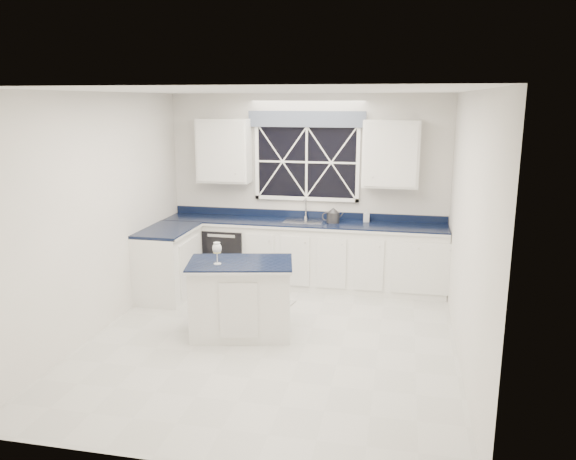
% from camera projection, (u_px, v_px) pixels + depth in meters
% --- Properties ---
extents(ground, '(4.50, 4.50, 0.00)m').
position_uv_depth(ground, '(271.00, 341.00, 6.23)').
color(ground, beige).
rests_on(ground, ground).
extents(back_wall, '(4.00, 0.10, 2.70)m').
position_uv_depth(back_wall, '(307.00, 190.00, 8.07)').
color(back_wall, silver).
rests_on(back_wall, ground).
extents(base_cabinets, '(3.99, 1.60, 0.90)m').
position_uv_depth(base_cabinets, '(278.00, 257.00, 7.90)').
color(base_cabinets, white).
rests_on(base_cabinets, ground).
extents(countertop, '(3.98, 0.64, 0.04)m').
position_uv_depth(countertop, '(303.00, 223.00, 7.89)').
color(countertop, black).
rests_on(countertop, base_cabinets).
extents(dishwasher, '(0.60, 0.58, 0.82)m').
position_uv_depth(dishwasher, '(229.00, 254.00, 8.22)').
color(dishwasher, black).
rests_on(dishwasher, ground).
extents(window, '(1.65, 0.09, 1.26)m').
position_uv_depth(window, '(307.00, 156.00, 7.92)').
color(window, black).
rests_on(window, ground).
extents(upper_cabinets, '(3.10, 0.34, 0.90)m').
position_uv_depth(upper_cabinets, '(305.00, 152.00, 7.79)').
color(upper_cabinets, white).
rests_on(upper_cabinets, ground).
extents(faucet, '(0.05, 0.20, 0.30)m').
position_uv_depth(faucet, '(306.00, 208.00, 8.03)').
color(faucet, '#B4B4B6').
rests_on(faucet, countertop).
extents(island, '(1.27, 0.92, 0.86)m').
position_uv_depth(island, '(241.00, 298.00, 6.32)').
color(island, white).
rests_on(island, ground).
extents(rug, '(1.22, 0.89, 0.02)m').
position_uv_depth(rug, '(247.00, 303.00, 7.34)').
color(rug, '#A7A7A2').
rests_on(rug, ground).
extents(kettle, '(0.30, 0.21, 0.21)m').
position_uv_depth(kettle, '(333.00, 216.00, 7.80)').
color(kettle, '#313134').
rests_on(kettle, countertop).
extents(wine_glass, '(0.10, 0.10, 0.24)m').
position_uv_depth(wine_glass, '(217.00, 249.00, 6.10)').
color(wine_glass, silver).
rests_on(wine_glass, island).
extents(soap_bottle, '(0.09, 0.09, 0.18)m').
position_uv_depth(soap_bottle, '(366.00, 215.00, 7.85)').
color(soap_bottle, silver).
rests_on(soap_bottle, countertop).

